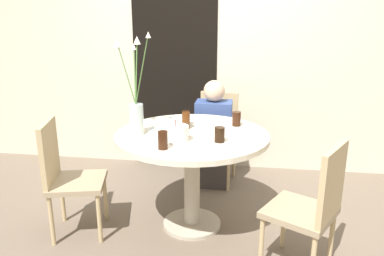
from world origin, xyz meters
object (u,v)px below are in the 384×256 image
Objects in this scene: drink_glass_3 at (186,120)px; drink_glass_2 at (236,119)px; side_plate at (162,130)px; person_woman at (213,138)px; chair_left_flank at (66,172)px; flower_vase at (135,107)px; drink_glass_4 at (163,140)px; chair_right_flank at (217,133)px; drink_glass_1 at (186,118)px; birthday_cake at (176,133)px; drink_glass_0 at (220,135)px; chair_far_back at (313,204)px.

drink_glass_2 is at bearing 19.27° from drink_glass_3.
person_woman reaches higher than side_plate.
flower_vase is (0.52, 0.15, 0.49)m from chair_left_flank.
drink_glass_3 is 0.12× the size of person_woman.
drink_glass_2 is 0.78m from drink_glass_4.
chair_left_flank is at bearing -159.90° from side_plate.
chair_left_flank is at bearing -124.60° from chair_right_flank.
chair_left_flank is 7.44× the size of drink_glass_1.
chair_left_flank is 0.85× the size of person_woman.
birthday_cake reaches higher than side_plate.
birthday_cake is (0.84, 0.04, 0.33)m from chair_left_flank.
drink_glass_1 is 0.09m from drink_glass_3.
flower_vase is 0.28m from side_plate.
flower_vase is at bearing -110.17° from chair_right_flank.
drink_glass_1 is (-0.30, 0.38, 0.01)m from drink_glass_0.
drink_glass_0 is at bearing -23.43° from side_plate.
birthday_cake is at bearing -94.42° from drink_glass_3.
side_plate is at bearing -157.96° from drink_glass_2.
flower_vase is 6.14× the size of drink_glass_4.
birthday_cake is at bearing 74.85° from drink_glass_4.
drink_glass_3 is at bearing 28.90° from flower_vase.
side_plate is (0.69, 0.25, 0.28)m from chair_left_flank.
chair_far_back is 1.03m from drink_glass_4.
flower_vase is 3.51× the size of side_plate.
chair_left_flank is 0.90m from birthday_cake.
person_woman reaches higher than drink_glass_3.
drink_glass_0 is at bearing -82.61° from person_woman.
drink_glass_1 reaches higher than chair_far_back.
drink_glass_0 is 0.44m from drink_glass_2.
flower_vase is at bearing -156.03° from drink_glass_2.
chair_right_flank is at bearing 69.16° from side_plate.
drink_glass_1 is 0.70m from person_woman.
flower_vase is 0.45m from drink_glass_1.
drink_glass_0 is (0.31, 0.01, -0.00)m from birthday_cake.
drink_glass_0 is 0.41m from drink_glass_4.
side_plate is at bearing 125.44° from birthday_cake.
chair_left_flank is 6.86× the size of drink_glass_3.
drink_glass_0 is 0.92× the size of drink_glass_2.
chair_right_flank is 0.92m from drink_glass_3.
chair_far_back reaches higher than drink_glass_0.
chair_left_flank is 1.77m from chair_far_back.
flower_vase is 6.20× the size of drink_glass_1.
birthday_cake is 0.37m from flower_vase.
flower_vase reaches higher than drink_glass_4.
chair_left_flank is at bearing -158.26° from drink_glass_3.
drink_glass_1 is (0.33, 0.28, -0.15)m from flower_vase.
drink_glass_4 reaches higher than chair_far_back.
chair_far_back is 0.94m from drink_glass_2.
birthday_cake is 1.51× the size of drink_glass_4.
side_plate is at bearing -152.14° from drink_glass_3.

